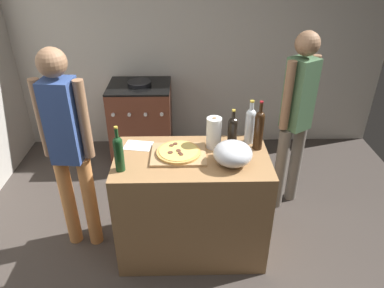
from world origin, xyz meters
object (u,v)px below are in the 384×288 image
(wine_bottle_amber, at_px, (259,128))
(wine_bottle_dark, at_px, (232,131))
(mixing_bowl, at_px, (233,154))
(stove, at_px, (142,122))
(person_in_stripes, at_px, (68,143))
(pizza, at_px, (178,152))
(person_in_red, at_px, (296,114))
(paper_towel_roll, at_px, (214,133))
(wine_bottle_green, at_px, (119,152))
(wine_bottle_clear, at_px, (250,124))

(wine_bottle_amber, height_order, wine_bottle_dark, wine_bottle_amber)
(mixing_bowl, relative_size, stove, 0.30)
(stove, xyz_separation_m, person_in_stripes, (-0.37, -1.39, 0.52))
(pizza, distance_m, wine_bottle_amber, 0.62)
(person_in_red, bearing_deg, stove, 148.40)
(mixing_bowl, height_order, person_in_stripes, person_in_stripes)
(wine_bottle_dark, bearing_deg, person_in_stripes, -177.66)
(paper_towel_roll, distance_m, person_in_stripes, 1.08)
(mixing_bowl, bearing_deg, wine_bottle_green, -175.64)
(person_in_stripes, bearing_deg, pizza, -4.46)
(mixing_bowl, height_order, stove, mixing_bowl)
(wine_bottle_clear, bearing_deg, person_in_stripes, -174.70)
(wine_bottle_clear, relative_size, stove, 0.38)
(mixing_bowl, relative_size, person_in_stripes, 0.16)
(mixing_bowl, height_order, paper_towel_roll, paper_towel_roll)
(person_in_stripes, bearing_deg, wine_bottle_amber, 1.18)
(wine_bottle_clear, distance_m, person_in_red, 0.60)
(pizza, height_order, stove, pizza)
(wine_bottle_dark, distance_m, person_in_stripes, 1.22)
(wine_bottle_green, height_order, wine_bottle_clear, wine_bottle_clear)
(mixing_bowl, relative_size, wine_bottle_clear, 0.79)
(paper_towel_roll, relative_size, wine_bottle_dark, 0.79)
(paper_towel_roll, bearing_deg, pizza, -155.38)
(wine_bottle_green, relative_size, person_in_stripes, 0.20)
(wine_bottle_dark, distance_m, stove, 1.69)
(stove, bearing_deg, person_in_stripes, -104.85)
(wine_bottle_amber, relative_size, wine_bottle_clear, 1.10)
(person_in_stripes, bearing_deg, wine_bottle_dark, 2.34)
(wine_bottle_green, xyz_separation_m, person_in_stripes, (-0.42, 0.24, -0.07))
(person_in_stripes, bearing_deg, mixing_bowl, -8.72)
(paper_towel_roll, bearing_deg, stove, 118.04)
(mixing_bowl, height_order, wine_bottle_amber, wine_bottle_amber)
(pizza, height_order, wine_bottle_clear, wine_bottle_clear)
(person_in_stripes, distance_m, person_in_red, 1.90)
(wine_bottle_amber, relative_size, wine_bottle_dark, 1.24)
(paper_towel_roll, distance_m, wine_bottle_dark, 0.14)
(paper_towel_roll, xyz_separation_m, person_in_red, (0.75, 0.44, -0.06))
(wine_bottle_dark, xyz_separation_m, person_in_red, (0.61, 0.44, -0.08))
(wine_bottle_dark, xyz_separation_m, stove, (-0.85, 1.34, -0.58))
(wine_bottle_green, height_order, stove, wine_bottle_green)
(pizza, xyz_separation_m, wine_bottle_dark, (0.40, 0.11, 0.11))
(pizza, relative_size, wine_bottle_green, 0.97)
(pizza, height_order, wine_bottle_green, wine_bottle_green)
(paper_towel_roll, height_order, wine_bottle_dark, wine_bottle_dark)
(stove, bearing_deg, mixing_bowl, -62.35)
(mixing_bowl, xyz_separation_m, stove, (-0.83, 1.58, -0.52))
(mixing_bowl, relative_size, wine_bottle_amber, 0.71)
(wine_bottle_amber, distance_m, stove, 1.82)
(pizza, distance_m, stove, 1.60)
(wine_bottle_clear, xyz_separation_m, person_in_stripes, (-1.36, -0.13, -0.08))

